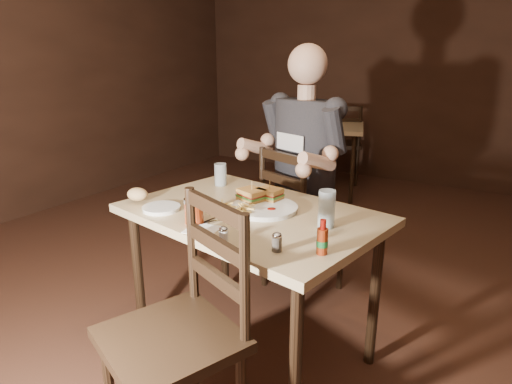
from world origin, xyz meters
The scene contains 24 objects.
room_shell centered at (0.00, 0.00, 1.40)m, with size 7.00×7.00×7.00m.
main_table centered at (-0.07, -0.26, 0.69)m, with size 1.31×1.00×0.77m.
bg_table centered at (-0.82, 2.50, 0.68)m, with size 1.00×1.00×0.77m.
chair_far centered at (-0.12, 0.45, 0.47)m, with size 0.44×0.48×0.95m, color black, non-canonical shape.
chair_near centered at (-0.01, -0.92, 0.49)m, with size 0.45×0.50×0.98m, color black, non-canonical shape.
bg_chair_far centered at (-0.82, 3.05, 0.48)m, with size 0.44×0.48×0.95m, color black, non-canonical shape.
bg_chair_near centered at (-0.82, 1.95, 0.48)m, with size 0.44×0.48×0.95m, color black, non-canonical shape.
diner centered at (-0.14, 0.40, 1.02)m, with size 0.61×0.48×1.06m, color #2A282D, non-canonical shape.
dinner_plate centered at (-0.02, -0.23, 0.78)m, with size 0.31×0.31×0.02m, color white.
sandwich_left centered at (-0.05, -0.12, 0.84)m, with size 0.11×0.09×0.10m, color #C89246, non-canonical shape.
sandwich_right centered at (-0.11, -0.18, 0.84)m, with size 0.13×0.10×0.11m, color #C89246, non-canonical shape.
fries_pile centered at (-0.12, -0.34, 0.81)m, with size 0.23×0.16×0.04m, color #F6D174, non-canonical shape.
ketchup_dollop centered at (0.03, -0.25, 0.79)m, with size 0.04×0.04×0.01m, color maroon.
glass_left centered at (-0.44, 0.02, 0.83)m, with size 0.07×0.07×0.13m, color silver.
glass_right centered at (0.31, -0.27, 0.85)m, with size 0.07×0.07×0.16m, color silver.
hot_sauce centered at (0.40, -0.53, 0.84)m, with size 0.04×0.04×0.13m, color maroon, non-canonical shape.
salt_shaker centered at (0.04, -0.64, 0.80)m, with size 0.04×0.04×0.07m, color white, non-canonical shape.
pepper_shaker centered at (0.25, -0.59, 0.80)m, with size 0.04×0.04×0.07m, color #38332D, non-canonical shape.
syrup_dispenser centered at (-0.20, -0.52, 0.83)m, with size 0.09×0.09×0.11m, color maroon, non-canonical shape.
napkin centered at (-0.12, -0.57, 0.77)m, with size 0.13×0.12×0.00m, color white.
knife centered at (-0.16, -0.51, 0.77)m, with size 0.01×0.20×0.00m, color silver.
fork centered at (-0.13, -0.48, 0.78)m, with size 0.01×0.15×0.00m, color silver.
side_plate centered at (-0.44, -0.48, 0.78)m, with size 0.17×0.17×0.01m, color white.
bread_roll centered at (-0.61, -0.46, 0.82)m, with size 0.11×0.09×0.06m, color tan.
Camera 1 is at (0.94, -1.89, 1.46)m, focal length 30.00 mm.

